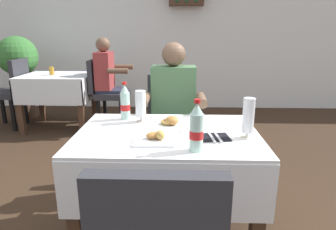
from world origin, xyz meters
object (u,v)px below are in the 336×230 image
cola_bottle_secondary (196,129)px  background_dining_table (58,89)px  beer_glass_middle (141,106)px  plate_near_camera (155,138)px  chair_far_diner_seat (171,125)px  potted_plant_corner (19,64)px  plate_far_diner (169,123)px  seated_diner_far (173,111)px  background_chair_left (11,89)px  napkin_cutlery_set (214,137)px  beer_glass_left (248,118)px  main_dining_table (167,160)px  background_chair_right (106,90)px  background_table_tumbler (52,71)px  cola_bottle_primary (125,103)px  background_patron (109,79)px

cola_bottle_secondary → background_dining_table: 3.14m
beer_glass_middle → plate_near_camera: bearing=-70.8°
chair_far_diner_seat → potted_plant_corner: potted_plant_corner is taller
plate_far_diner → background_dining_table: 2.72m
seated_diner_far → background_chair_left: (-2.30, 1.64, -0.16)m
plate_near_camera → cola_bottle_secondary: size_ratio=0.84×
plate_far_diner → cola_bottle_secondary: size_ratio=0.95×
plate_near_camera → napkin_cutlery_set: (0.33, 0.05, -0.01)m
background_chair_left → chair_far_diner_seat: bearing=-33.9°
chair_far_diner_seat → background_dining_table: size_ratio=1.04×
chair_far_diner_seat → napkin_cutlery_set: bearing=-72.7°
beer_glass_left → background_chair_left: (-2.73, 2.39, -0.33)m
seated_diner_far → beer_glass_middle: bearing=-114.4°
seated_diner_far → plate_far_diner: (-0.02, -0.55, 0.07)m
main_dining_table → background_chair_right: (-0.93, 2.31, -0.02)m
plate_near_camera → plate_far_diner: 0.27m
seated_diner_far → background_dining_table: bearing=134.8°
plate_near_camera → background_chair_left: 3.31m
main_dining_table → background_table_tumbler: bearing=125.9°
plate_near_camera → potted_plant_corner: (-2.30, 2.89, 0.08)m
cola_bottle_primary → cola_bottle_secondary: 0.70m
napkin_cutlery_set → background_chair_left: background_chair_left is taller
seated_diner_far → chair_far_diner_seat: bearing=102.8°
cola_bottle_primary → background_patron: size_ratio=0.21×
background_patron → beer_glass_left: bearing=-60.7°
seated_diner_far → beer_glass_middle: (-0.21, -0.46, 0.16)m
background_dining_table → potted_plant_corner: 0.92m
cola_bottle_primary → napkin_cutlery_set: bearing=-31.9°
background_patron → potted_plant_corner: bearing=163.4°
beer_glass_middle → background_chair_left: bearing=134.9°
chair_far_diner_seat → main_dining_table: bearing=-90.0°
beer_glass_left → plate_near_camera: bearing=-173.6°
beer_glass_middle → background_patron: 2.22m
napkin_cutlery_set → background_patron: bearing=115.7°
cola_bottle_primary → background_dining_table: cola_bottle_primary is taller
chair_far_diner_seat → seated_diner_far: bearing=-77.2°
plate_near_camera → chair_far_diner_seat: bearing=86.0°
cola_bottle_primary → plate_far_diner: bearing=-25.7°
plate_near_camera → plate_far_diner: bearing=75.3°
cola_bottle_secondary → napkin_cutlery_set: (0.11, 0.19, -0.11)m
background_chair_left → beer_glass_middle: bearing=-45.1°
napkin_cutlery_set → background_patron: background_patron is taller
plate_near_camera → cola_bottle_secondary: bearing=-31.5°
plate_near_camera → cola_bottle_primary: size_ratio=0.87×
beer_glass_left → napkin_cutlery_set: bearing=-177.7°
background_chair_right → potted_plant_corner: 1.52m
plate_near_camera → background_patron: size_ratio=0.18×
plate_near_camera → cola_bottle_secondary: (0.22, -0.13, 0.10)m
plate_near_camera → napkin_cutlery_set: plate_near_camera is taller
napkin_cutlery_set → background_dining_table: bearing=128.1°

